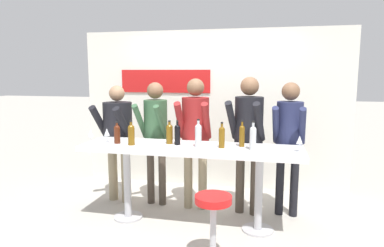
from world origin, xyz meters
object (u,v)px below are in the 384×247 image
(wine_glass_0, at_px, (300,140))
(wine_glass_2, at_px, (91,133))
(bar_stool, at_px, (213,219))
(wine_bottle_7, at_px, (253,137))
(person_center_left, at_px, (195,129))
(wine_bottle_3, at_px, (222,136))
(wine_bottle_1, at_px, (117,133))
(person_far_left, at_px, (118,131))
(wine_bottle_5, at_px, (242,135))
(wine_bottle_0, at_px, (169,133))
(person_left, at_px, (155,129))
(wine_bottle_6, at_px, (131,134))
(wine_glass_1, at_px, (107,133))
(person_center, at_px, (248,130))
(tasting_table, at_px, (190,157))
(person_center_right, at_px, (289,134))
(wine_bottle_2, at_px, (177,134))
(wine_bottle_4, at_px, (198,134))

(wine_glass_0, bearing_deg, wine_glass_2, -177.43)
(bar_stool, distance_m, wine_bottle_7, 1.04)
(person_center_left, xyz_separation_m, wine_bottle_3, (0.42, -0.51, 0.02))
(wine_bottle_1, bearing_deg, wine_glass_2, -163.92)
(bar_stool, bearing_deg, person_far_left, 140.08)
(person_center_left, distance_m, wine_bottle_5, 0.75)
(wine_bottle_0, distance_m, wine_glass_2, 0.95)
(person_left, relative_size, wine_bottle_6, 5.80)
(wine_glass_0, height_order, wine_glass_2, same)
(person_left, relative_size, wine_bottle_5, 5.48)
(wine_glass_1, bearing_deg, person_center, 17.15)
(tasting_table, distance_m, wine_bottle_1, 0.93)
(person_center_right, relative_size, wine_bottle_7, 5.26)
(person_center_left, height_order, wine_bottle_7, person_center_left)
(wine_bottle_2, height_order, wine_bottle_4, wine_bottle_4)
(bar_stool, relative_size, wine_bottle_1, 2.54)
(tasting_table, bearing_deg, person_left, 139.16)
(wine_bottle_0, height_order, wine_bottle_3, wine_bottle_3)
(person_center_left, height_order, wine_glass_0, person_center_left)
(wine_bottle_3, xyz_separation_m, wine_bottle_4, (-0.27, -0.02, 0.01))
(person_left, bearing_deg, wine_glass_0, -11.47)
(person_left, relative_size, wine_bottle_0, 5.99)
(tasting_table, relative_size, person_center_left, 1.49)
(bar_stool, xyz_separation_m, wine_bottle_5, (0.18, 0.88, 0.66))
(person_center, xyz_separation_m, wine_glass_0, (0.58, -0.50, -0.01))
(wine_bottle_4, bearing_deg, wine_bottle_2, 165.53)
(wine_glass_0, bearing_deg, bar_stool, -137.21)
(person_center_right, bearing_deg, wine_bottle_3, -139.20)
(person_far_left, relative_size, wine_bottle_5, 5.33)
(wine_glass_0, bearing_deg, person_center_left, 157.36)
(wine_bottle_4, distance_m, wine_bottle_6, 0.80)
(wine_glass_0, xyz_separation_m, wine_glass_2, (-2.41, -0.11, 0.00))
(person_center_right, height_order, wine_glass_0, person_center_right)
(wine_bottle_5, xyz_separation_m, wine_glass_1, (-1.62, -0.14, -0.01))
(person_center, height_order, wine_glass_1, person_center)
(person_far_left, distance_m, person_center_right, 2.30)
(wine_glass_2, bearing_deg, tasting_table, 6.74)
(tasting_table, distance_m, person_center, 0.84)
(person_far_left, bearing_deg, wine_bottle_7, -7.25)
(wine_bottle_1, xyz_separation_m, wine_bottle_2, (0.73, 0.08, 0.01))
(wine_bottle_0, bearing_deg, person_far_left, 152.82)
(person_far_left, bearing_deg, person_center, 7.99)
(wine_bottle_3, xyz_separation_m, wine_bottle_5, (0.22, 0.12, 0.00))
(tasting_table, height_order, wine_glass_2, wine_glass_2)
(wine_bottle_1, bearing_deg, wine_glass_1, 176.31)
(wine_bottle_7, bearing_deg, wine_bottle_2, 174.97)
(person_center_left, xyz_separation_m, wine_bottle_6, (-0.64, -0.60, 0.02))
(tasting_table, distance_m, wine_glass_2, 1.23)
(bar_stool, xyz_separation_m, wine_bottle_0, (-0.68, 0.85, 0.65))
(bar_stool, distance_m, wine_glass_0, 1.28)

